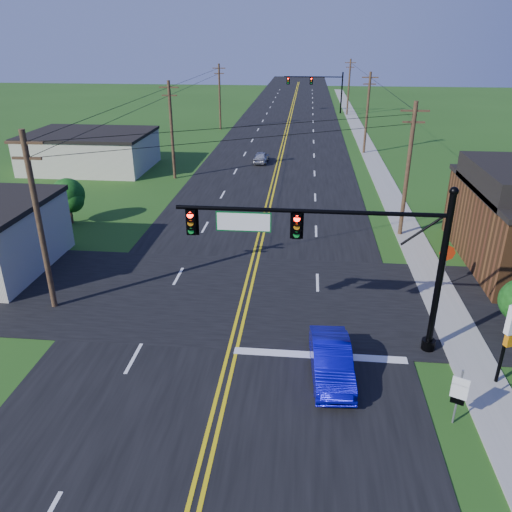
# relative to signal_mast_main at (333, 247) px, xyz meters

# --- Properties ---
(ground) EXTENTS (260.00, 260.00, 0.00)m
(ground) POSITION_rel_signal_mast_main_xyz_m (-4.34, -8.00, -4.75)
(ground) COLOR #214915
(ground) RESTS_ON ground
(road_main) EXTENTS (16.00, 220.00, 0.04)m
(road_main) POSITION_rel_signal_mast_main_xyz_m (-4.34, 42.00, -4.73)
(road_main) COLOR black
(road_main) RESTS_ON ground
(road_cross) EXTENTS (70.00, 10.00, 0.04)m
(road_cross) POSITION_rel_signal_mast_main_xyz_m (-4.34, 4.00, -4.73)
(road_cross) COLOR black
(road_cross) RESTS_ON ground
(sidewalk) EXTENTS (2.00, 160.00, 0.08)m
(sidewalk) POSITION_rel_signal_mast_main_xyz_m (6.16, 32.00, -4.71)
(sidewalk) COLOR gray
(sidewalk) RESTS_ON ground
(signal_mast_main) EXTENTS (11.30, 0.60, 7.48)m
(signal_mast_main) POSITION_rel_signal_mast_main_xyz_m (0.00, 0.00, 0.00)
(signal_mast_main) COLOR black
(signal_mast_main) RESTS_ON ground
(signal_mast_far) EXTENTS (10.98, 0.60, 7.48)m
(signal_mast_far) POSITION_rel_signal_mast_main_xyz_m (0.10, 72.00, -0.20)
(signal_mast_far) COLOR black
(signal_mast_far) RESTS_ON ground
(cream_bldg_far) EXTENTS (12.20, 9.20, 3.70)m
(cream_bldg_far) POSITION_rel_signal_mast_main_xyz_m (-23.34, 30.00, -2.89)
(cream_bldg_far) COLOR beige
(cream_bldg_far) RESTS_ON ground
(utility_pole_left_a) EXTENTS (1.80, 0.28, 9.00)m
(utility_pole_left_a) POSITION_rel_signal_mast_main_xyz_m (-13.84, 2.00, -0.03)
(utility_pole_left_a) COLOR #321F17
(utility_pole_left_a) RESTS_ON ground
(utility_pole_left_b) EXTENTS (1.80, 0.28, 9.00)m
(utility_pole_left_b) POSITION_rel_signal_mast_main_xyz_m (-13.84, 27.00, -0.03)
(utility_pole_left_b) COLOR #321F17
(utility_pole_left_b) RESTS_ON ground
(utility_pole_left_c) EXTENTS (1.80, 0.28, 9.00)m
(utility_pole_left_c) POSITION_rel_signal_mast_main_xyz_m (-13.84, 54.00, -0.03)
(utility_pole_left_c) COLOR #321F17
(utility_pole_left_c) RESTS_ON ground
(utility_pole_right_a) EXTENTS (1.80, 0.28, 9.00)m
(utility_pole_right_a) POSITION_rel_signal_mast_main_xyz_m (5.46, 14.00, -0.03)
(utility_pole_right_a) COLOR #321F17
(utility_pole_right_a) RESTS_ON ground
(utility_pole_right_b) EXTENTS (1.80, 0.28, 9.00)m
(utility_pole_right_b) POSITION_rel_signal_mast_main_xyz_m (5.46, 40.00, -0.03)
(utility_pole_right_b) COLOR #321F17
(utility_pole_right_b) RESTS_ON ground
(utility_pole_right_c) EXTENTS (1.80, 0.28, 9.00)m
(utility_pole_right_c) POSITION_rel_signal_mast_main_xyz_m (5.46, 70.00, -0.03)
(utility_pole_right_c) COLOR #321F17
(utility_pole_right_c) RESTS_ON ground
(tree_right_back) EXTENTS (3.00, 3.00, 4.10)m
(tree_right_back) POSITION_rel_signal_mast_main_xyz_m (11.66, 18.00, -2.15)
(tree_right_back) COLOR #321F17
(tree_right_back) RESTS_ON ground
(tree_left) EXTENTS (2.40, 2.40, 3.37)m
(tree_left) POSITION_rel_signal_mast_main_xyz_m (-18.34, 14.00, -2.59)
(tree_left) COLOR #321F17
(tree_left) RESTS_ON ground
(blue_car) EXTENTS (1.82, 4.51, 1.46)m
(blue_car) POSITION_rel_signal_mast_main_xyz_m (0.08, -2.36, -4.02)
(blue_car) COLOR #09079F
(blue_car) RESTS_ON ground
(distant_car) EXTENTS (1.65, 3.61, 1.20)m
(distant_car) POSITION_rel_signal_mast_main_xyz_m (-6.06, 34.05, -4.15)
(distant_car) COLOR #B6B5BB
(distant_car) RESTS_ON ground
(route_sign) EXTENTS (0.54, 0.26, 2.31)m
(route_sign) POSITION_rel_signal_mast_main_xyz_m (4.39, -4.62, -3.40)
(route_sign) COLOR slate
(route_sign) RESTS_ON ground
(stop_sign) EXTENTS (0.88, 0.15, 2.49)m
(stop_sign) POSITION_rel_signal_mast_main_xyz_m (6.52, 6.24, -2.96)
(stop_sign) COLOR slate
(stop_sign) RESTS_ON ground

